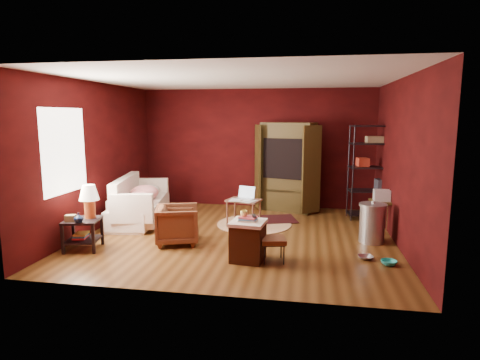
# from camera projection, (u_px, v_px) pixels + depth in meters

# --- Properties ---
(room) EXTENTS (5.54, 5.04, 2.84)m
(room) POSITION_uv_depth(u_px,v_px,m) (236.00, 159.00, 7.12)
(room) COLOR brown
(room) RESTS_ON ground
(sofa) EXTENTS (0.84, 2.10, 0.80)m
(sofa) POSITION_uv_depth(u_px,v_px,m) (139.00, 202.00, 8.31)
(sofa) COLOR white
(sofa) RESTS_ON ground
(armchair) EXTENTS (0.83, 0.86, 0.72)m
(armchair) POSITION_uv_depth(u_px,v_px,m) (178.00, 223.00, 6.87)
(armchair) COLOR black
(armchair) RESTS_ON ground
(pet_bowl_steel) EXTENTS (0.23, 0.10, 0.23)m
(pet_bowl_steel) POSITION_uv_depth(u_px,v_px,m) (366.00, 252.00, 6.12)
(pet_bowl_steel) COLOR #B0B2B7
(pet_bowl_steel) RESTS_ON ground
(pet_bowl_turquoise) EXTENTS (0.24, 0.13, 0.23)m
(pet_bowl_turquoise) POSITION_uv_depth(u_px,v_px,m) (389.00, 258.00, 5.88)
(pet_bowl_turquoise) COLOR #28BBB6
(pet_bowl_turquoise) RESTS_ON ground
(vase) EXTENTS (0.19, 0.20, 0.14)m
(vase) POSITION_uv_depth(u_px,v_px,m) (79.00, 218.00, 6.32)
(vase) COLOR #0B1838
(vase) RESTS_ON side_table
(mug) EXTENTS (0.14, 0.12, 0.11)m
(mug) POSITION_uv_depth(u_px,v_px,m) (244.00, 213.00, 5.99)
(mug) COLOR #FFF27C
(mug) RESTS_ON hamper
(side_table) EXTENTS (0.64, 0.64, 1.06)m
(side_table) POSITION_uv_depth(u_px,v_px,m) (86.00, 211.00, 6.55)
(side_table) COLOR black
(side_table) RESTS_ON ground
(sofa_cushions) EXTENTS (1.19, 2.15, 0.85)m
(sofa_cushions) POSITION_uv_depth(u_px,v_px,m) (139.00, 202.00, 8.28)
(sofa_cushions) COLOR white
(sofa_cushions) RESTS_ON sofa
(hamper) EXTENTS (0.55, 0.55, 0.70)m
(hamper) POSITION_uv_depth(u_px,v_px,m) (248.00, 240.00, 6.04)
(hamper) COLOR #421D0F
(hamper) RESTS_ON ground
(footstool) EXTENTS (0.43, 0.43, 0.37)m
(footstool) POSITION_uv_depth(u_px,v_px,m) (273.00, 241.00, 6.00)
(footstool) COLOR black
(footstool) RESTS_ON ground
(rug_round) EXTENTS (1.59, 1.59, 0.01)m
(rug_round) POSITION_uv_depth(u_px,v_px,m) (254.00, 224.00, 8.10)
(rug_round) COLOR beige
(rug_round) RESTS_ON ground
(rug_oriental) EXTENTS (1.25, 1.00, 0.01)m
(rug_oriental) POSITION_uv_depth(u_px,v_px,m) (270.00, 219.00, 8.45)
(rug_oriental) COLOR #4B1418
(rug_oriental) RESTS_ON ground
(laptop_desk) EXTENTS (0.73, 0.62, 0.78)m
(laptop_desk) POSITION_uv_depth(u_px,v_px,m) (244.00, 202.00, 7.89)
(laptop_desk) COLOR brown
(laptop_desk) RESTS_ON ground
(tv_armoire) EXTENTS (1.53, 1.11, 2.02)m
(tv_armoire) POSITION_uv_depth(u_px,v_px,m) (288.00, 165.00, 9.20)
(tv_armoire) COLOR #443313
(tv_armoire) RESTS_ON ground
(wire_shelving) EXTENTS (1.02, 0.56, 1.98)m
(wire_shelving) POSITION_uv_depth(u_px,v_px,m) (374.00, 168.00, 8.40)
(wire_shelving) COLOR #252027
(wire_shelving) RESTS_ON ground
(small_stand) EXTENTS (0.41, 0.41, 0.81)m
(small_stand) POSITION_uv_depth(u_px,v_px,m) (381.00, 201.00, 7.45)
(small_stand) COLOR #443313
(small_stand) RESTS_ON ground
(trash_can) EXTENTS (0.53, 0.53, 0.73)m
(trash_can) POSITION_uv_depth(u_px,v_px,m) (372.00, 223.00, 6.92)
(trash_can) COLOR silver
(trash_can) RESTS_ON ground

